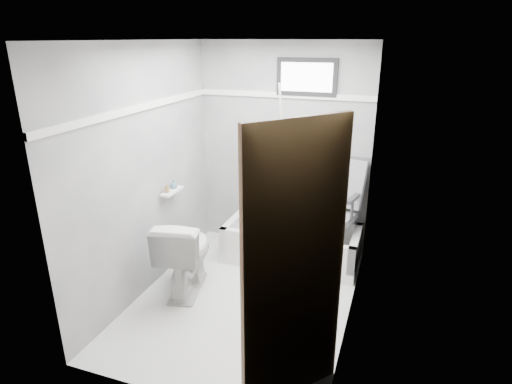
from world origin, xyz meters
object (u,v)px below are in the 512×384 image
at_px(toilet, 185,253).
at_px(door, 324,304).
at_px(soap_bottle_a, 167,188).
at_px(bathtub, 292,243).
at_px(soap_bottle_b, 174,184).
at_px(office_chair, 328,210).

distance_m(toilet, door, 2.13).
bearing_deg(soap_bottle_a, toilet, -39.83).
height_order(bathtub, soap_bottle_b, soap_bottle_b).
height_order(door, soap_bottle_a, door).
distance_m(soap_bottle_a, soap_bottle_b, 0.14).
xyz_separation_m(bathtub, toilet, (-0.85, -0.94, 0.19)).
bearing_deg(soap_bottle_b, toilet, -51.82).
bearing_deg(door, office_chair, 99.24).
distance_m(bathtub, toilet, 1.28).
xyz_separation_m(toilet, soap_bottle_b, (-0.32, 0.41, 0.56)).
xyz_separation_m(bathtub, soap_bottle_a, (-1.17, -0.67, 0.76)).
bearing_deg(soap_bottle_a, office_chair, 24.70).
relative_size(bathtub, office_chair, 1.41).
height_order(office_chair, door, door).
xyz_separation_m(bathtub, office_chair, (0.38, 0.04, 0.44)).
bearing_deg(office_chair, bathtub, -159.56).
height_order(toilet, soap_bottle_a, soap_bottle_a).
bearing_deg(toilet, door, 129.66).
bearing_deg(toilet, soap_bottle_b, -63.67).
bearing_deg(office_chair, soap_bottle_a, -141.36).
height_order(bathtub, soap_bottle_a, soap_bottle_a).
xyz_separation_m(office_chair, soap_bottle_b, (-1.55, -0.57, 0.31)).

